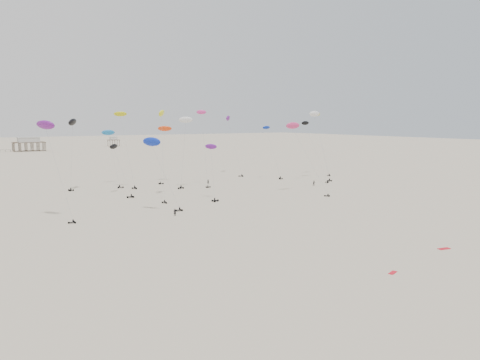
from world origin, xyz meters
TOP-DOWN VIEW (x-y plane):
  - ground_plane at (0.00, 200.00)m, footprint 900.00×900.00m
  - pavilion_main at (-10.00, 350.00)m, footprint 21.00×13.00m
  - pavilion_small at (60.00, 380.00)m, footprint 9.00×7.00m
  - rig_0 at (-12.39, 136.82)m, footprint 5.25×8.37m
  - rig_1 at (41.25, 130.13)m, footprint 6.30×5.71m
  - rig_2 at (-18.39, 123.99)m, footprint 3.88×13.36m
  - rig_3 at (49.69, 117.89)m, footprint 3.70×12.81m
  - rig_4 at (-9.15, 114.45)m, footprint 7.59×15.60m
  - rig_5 at (65.61, 133.18)m, footprint 4.60×11.16m
  - rig_6 at (-13.77, 147.18)m, footprint 4.68×14.97m
  - rig_7 at (11.18, 127.98)m, footprint 4.10×9.03m
  - rig_8 at (28.00, 100.27)m, footprint 6.11×14.86m
  - rig_9 at (56.05, 122.67)m, footprint 6.00×13.07m
  - rig_10 at (37.36, 154.05)m, footprint 6.17×17.74m
  - rig_11 at (0.25, 102.31)m, footprint 4.46×7.98m
  - rig_12 at (3.94, 127.35)m, footprint 6.85×5.01m
  - rig_13 at (-41.96, 100.19)m, footprint 6.03×12.29m
  - rig_14 at (4.59, 144.88)m, footprint 8.41×9.75m
  - rig_15 at (-27.63, 140.75)m, footprint 5.32×5.89m
  - rig_17 at (-19.07, 95.16)m, footprint 8.25×6.61m
  - spectator_0 at (-17.79, 87.79)m, footprint 0.82×0.69m
  - spectator_1 at (42.16, 108.20)m, footprint 1.12×0.84m
  - spectator_3 at (14.02, 130.34)m, footprint 0.74×0.54m
  - grounded_kite_a at (9.15, 37.84)m, footprint 2.33×1.30m
  - grounded_kite_b at (-8.37, 34.12)m, footprint 1.93×1.25m

SIDE VIEW (x-z plane):
  - ground_plane at x=0.00m, z-range 0.00..0.00m
  - spectator_0 at x=-17.79m, z-range -0.95..0.95m
  - spectator_1 at x=42.16m, z-range -1.02..1.02m
  - spectator_3 at x=14.02m, z-range -0.97..0.97m
  - grounded_kite_a at x=9.15m, z-range -0.04..0.04m
  - grounded_kite_b at x=-8.37m, z-range -0.04..0.04m
  - pavilion_small at x=60.00m, z-range -0.51..7.49m
  - pavilion_main at x=-10.00m, z-range -0.68..9.12m
  - rig_2 at x=-18.39m, z-range 0.35..17.01m
  - rig_11 at x=0.25m, z-range 1.32..16.69m
  - rig_1 at x=41.25m, z-range 0.28..20.06m
  - rig_6 at x=-13.77m, z-range 3.39..23.72m
  - rig_3 at x=49.69m, z-range 2.52..24.88m
  - rig_17 at x=-19.07m, z-range 5.31..23.21m
  - rig_14 at x=4.59m, z-range 6.00..26.26m
  - rig_12 at x=3.94m, z-range 4.71..27.63m
  - rig_0 at x=-12.39m, z-range 4.18..28.85m
  - rig_7 at x=11.18m, z-range 4.58..29.72m
  - rig_8 at x=28.00m, z-range 6.18..28.91m
  - rig_15 at x=-27.63m, z-range 6.67..29.14m
  - rig_10 at x=37.36m, z-range 5.94..31.43m
  - rig_13 at x=-41.96m, z-range 7.67..30.13m
  - rig_9 at x=56.05m, z-range 6.16..32.08m
  - rig_5 at x=65.61m, z-range 7.38..32.76m
  - rig_4 at x=-9.15m, z-range 7.18..33.12m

